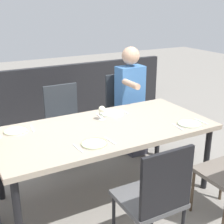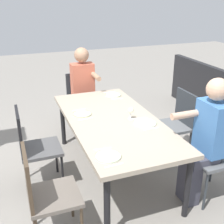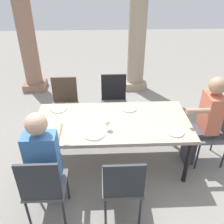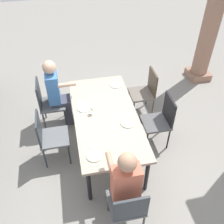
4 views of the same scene
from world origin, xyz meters
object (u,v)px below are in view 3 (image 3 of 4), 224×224
stone_column_near (25,27)px  plate_2 (129,108)px  plate_3 (175,132)px  chair_mid_north (114,100)px  chair_mid_south (123,184)px  diner_woman_green (45,160)px  diner_man_white (205,119)px  stone_column_centre (138,23)px  dining_table (112,124)px  wine_glass_1 (108,123)px  chair_west_south (44,186)px  plate_1 (94,134)px  chair_west_north (65,102)px  plate_0 (59,109)px  chair_head_east (215,131)px

stone_column_near → plate_2: 3.01m
plate_2 → plate_3: bearing=-49.0°
chair_mid_north → chair_mid_south: size_ratio=1.03×
diner_woman_green → diner_man_white: bearing=19.5°
diner_man_white → stone_column_centre: 2.70m
diner_man_white → stone_column_near: stone_column_near is taller
stone_column_centre → plate_3: size_ratio=13.35×
dining_table → chair_mid_north: bearing=85.5°
wine_glass_1 → plate_2: size_ratio=0.66×
chair_west_south → wine_glass_1: 1.04m
plate_1 → stone_column_near: bearing=117.0°
chair_mid_north → stone_column_near: (-1.74, 1.60, 0.85)m
chair_west_north → stone_column_near: 2.04m
diner_woman_green → diner_man_white: 2.14m
dining_table → chair_west_north: 1.20m
chair_west_north → stone_column_centre: (1.40, 1.60, 0.92)m
chair_west_south → plate_1: size_ratio=3.74×
chair_mid_south → plate_2: chair_mid_south is taller
chair_west_south → stone_column_centre: size_ratio=0.33×
stone_column_centre → plate_0: size_ratio=12.31×
diner_woman_green → plate_1: (0.52, 0.42, 0.01)m
dining_table → chair_mid_south: (0.07, -0.91, -0.14)m
dining_table → chair_west_north: size_ratio=2.25×
diner_woman_green → plate_0: bearing=90.0°
plate_2 → dining_table: bearing=-131.1°
chair_mid_south → plate_1: size_ratio=3.57×
chair_west_south → chair_mid_south: chair_west_south is taller
chair_mid_south → wine_glass_1: bearing=100.8°
chair_west_north → plate_2: chair_west_north is taller
chair_mid_north → dining_table: bearing=-94.5°
chair_head_east → plate_3: 0.77m
chair_mid_north → stone_column_near: size_ratio=0.34×
chair_head_east → plate_1: (-1.68, -0.30, 0.22)m
chair_mid_north → wine_glass_1: size_ratio=6.54×
diner_woman_green → plate_2: (1.01, 1.01, 0.01)m
chair_mid_north → diner_woman_green: 1.84m
chair_mid_north → diner_man_white: size_ratio=0.71×
plate_3 → wine_glass_1: bearing=173.1°
chair_west_south → plate_3: (1.53, 0.62, 0.19)m
stone_column_near → chair_mid_north: bearing=-42.7°
chair_mid_north → plate_3: bearing=-60.0°
chair_west_north → diner_man_white: size_ratio=0.69×
stone_column_centre → wine_glass_1: bearing=-104.6°
chair_west_north → chair_mid_south: 2.01m
stone_column_near → chair_mid_south: bearing=-63.2°
diner_man_white → plate_1: diner_man_white is taller
wine_glass_1 → diner_woman_green: bearing=-142.9°
chair_mid_north → plate_1: chair_mid_north is taller
chair_mid_south → diner_woman_green: diner_woman_green is taller
diner_man_white → wine_glass_1: size_ratio=9.16×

